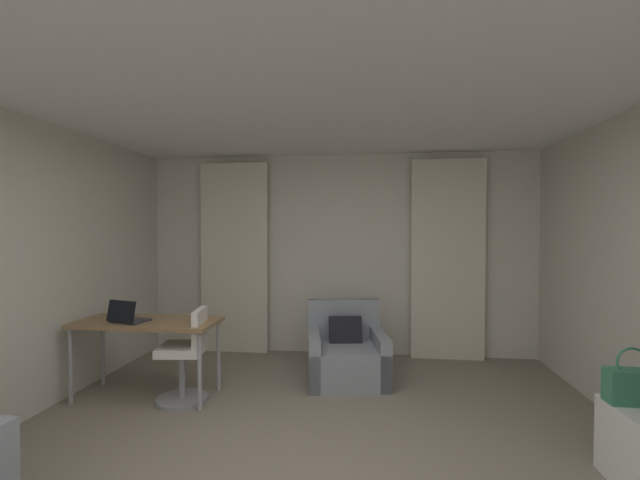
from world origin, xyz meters
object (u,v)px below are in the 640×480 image
(desk, at_px, (147,327))
(laptop, at_px, (127,317))
(armchair, at_px, (346,354))
(handbag_primary, at_px, (631,385))
(desk_chair, at_px, (186,360))

(desk, relative_size, laptop, 3.64)
(desk, bearing_deg, armchair, 21.18)
(handbag_primary, bearing_deg, desk, 166.36)
(desk, distance_m, laptop, 0.21)
(desk, bearing_deg, laptop, -144.38)
(desk_chair, bearing_deg, desk, 171.19)
(laptop, bearing_deg, handbag_primary, -11.78)
(handbag_primary, bearing_deg, laptop, 168.22)
(laptop, relative_size, handbag_primary, 1.01)
(desk_chair, distance_m, laptop, 0.69)
(desk, xyz_separation_m, laptop, (-0.14, -0.10, 0.11))
(desk, height_order, desk_chair, desk_chair)
(desk, relative_size, desk_chair, 1.54)
(armchair, height_order, desk, armchair)
(laptop, height_order, handbag_primary, laptop)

